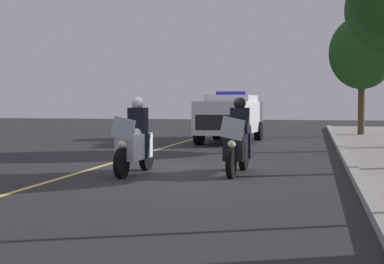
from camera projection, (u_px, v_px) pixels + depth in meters
name	position (u px, v px, depth m)	size (l,w,h in m)	color
ground_plane	(189.00, 172.00, 12.74)	(80.00, 80.00, 0.00)	#28282B
curb_strip	(355.00, 173.00, 11.94)	(48.00, 0.24, 0.15)	#9E9B93
lane_stripe_center	(92.00, 169.00, 13.26)	(48.00, 0.12, 0.01)	#E0D14C
police_motorcycle_lead_left	(135.00, 143.00, 12.25)	(2.14, 0.60, 1.72)	black
police_motorcycle_lead_right	(238.00, 143.00, 12.28)	(2.14, 0.60, 1.72)	black
police_suv	(231.00, 116.00, 22.15)	(4.99, 2.28, 2.05)	silver
tree_behind_suv	(362.00, 53.00, 25.77)	(3.06, 3.06, 5.57)	#4C3823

